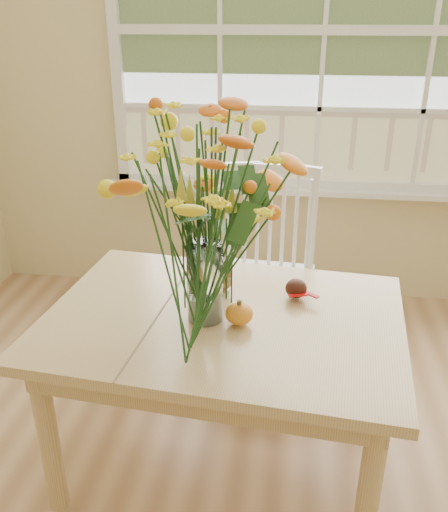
# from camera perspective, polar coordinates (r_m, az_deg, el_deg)

# --- Properties ---
(wall_back) EXTENTS (4.00, 0.02, 2.70)m
(wall_back) POSITION_cam_1_polar(r_m,az_deg,el_deg) (3.13, 10.26, 18.73)
(wall_back) COLOR beige
(wall_back) RESTS_ON floor
(window) EXTENTS (2.42, 0.12, 1.74)m
(window) POSITION_cam_1_polar(r_m,az_deg,el_deg) (3.08, 10.56, 22.01)
(window) COLOR silver
(window) RESTS_ON wall_back
(dining_table) EXTENTS (1.32, 1.00, 0.67)m
(dining_table) POSITION_cam_1_polar(r_m,az_deg,el_deg) (1.97, -0.08, -8.52)
(dining_table) COLOR tan
(dining_table) RESTS_ON floor
(windsor_chair) EXTENTS (0.48, 0.46, 0.98)m
(windsor_chair) POSITION_cam_1_polar(r_m,az_deg,el_deg) (2.60, 4.50, -0.63)
(windsor_chair) COLOR white
(windsor_chair) RESTS_ON floor
(flower_vase) EXTENTS (0.58, 0.58, 0.69)m
(flower_vase) POSITION_cam_1_polar(r_m,az_deg,el_deg) (1.72, -2.13, 5.45)
(flower_vase) COLOR white
(flower_vase) RESTS_ON dining_table
(pumpkin) EXTENTS (0.10, 0.10, 0.07)m
(pumpkin) POSITION_cam_1_polar(r_m,az_deg,el_deg) (1.85, 1.61, -6.21)
(pumpkin) COLOR orange
(pumpkin) RESTS_ON dining_table
(turkey_figurine) EXTENTS (0.11, 0.08, 0.12)m
(turkey_figurine) POSITION_cam_1_polar(r_m,az_deg,el_deg) (2.04, -0.48, -2.69)
(turkey_figurine) COLOR #CCB78C
(turkey_figurine) RESTS_ON dining_table
(dark_gourd) EXTENTS (0.13, 0.09, 0.07)m
(dark_gourd) POSITION_cam_1_polar(r_m,az_deg,el_deg) (2.03, 7.59, -3.49)
(dark_gourd) COLOR #38160F
(dark_gourd) RESTS_ON dining_table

